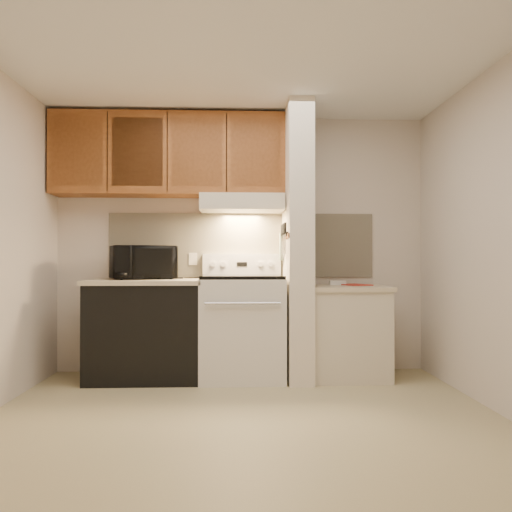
{
  "coord_description": "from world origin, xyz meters",
  "views": [
    {
      "loc": [
        -0.06,
        -3.44,
        1.08
      ],
      "look_at": [
        0.11,
        0.75,
        1.12
      ],
      "focal_mm": 35.0,
      "sensor_mm": 36.0,
      "label": 1
    }
  ],
  "objects": [
    {
      "name": "cab_door_c",
      "position": [
        -0.42,
        1.17,
        2.08
      ],
      "size": [
        0.46,
        0.01,
        0.63
      ],
      "primitive_type": "cube",
      "color": "#955326",
      "rests_on": "upper_cabinets"
    },
    {
      "name": "knife_blade_b",
      "position": [
        0.38,
        1.02,
        1.21
      ],
      "size": [
        0.01,
        0.04,
        0.18
      ],
      "primitive_type": "cube",
      "color": "silver",
      "rests_on": "knife_strip"
    },
    {
      "name": "cooktop",
      "position": [
        0.0,
        1.16,
        0.94
      ],
      "size": [
        0.74,
        0.64,
        0.03
      ],
      "primitive_type": "cube",
      "color": "black",
      "rests_on": "range_body"
    },
    {
      "name": "floor",
      "position": [
        0.0,
        0.0,
        0.0
      ],
      "size": [
        3.6,
        3.6,
        0.0
      ],
      "primitive_type": "plane",
      "color": "tan",
      "rests_on": "ground"
    },
    {
      "name": "range_knob_left_inner",
      "position": [
        -0.18,
        1.4,
        1.05
      ],
      "size": [
        0.05,
        0.02,
        0.05
      ],
      "primitive_type": "cylinder",
      "rotation": [
        1.57,
        0.0,
        0.0
      ],
      "color": "silver",
      "rests_on": "range_backguard"
    },
    {
      "name": "white_box",
      "position": [
        0.92,
        1.33,
        0.87
      ],
      "size": [
        0.15,
        0.11,
        0.04
      ],
      "primitive_type": "cube",
      "rotation": [
        0.0,
        0.0,
        -0.04
      ],
      "color": "white",
      "rests_on": "right_countertop"
    },
    {
      "name": "upper_cabinets",
      "position": [
        -0.69,
        1.32,
        2.08
      ],
      "size": [
        2.18,
        0.33,
        0.77
      ],
      "primitive_type": "cube",
      "color": "#955326",
      "rests_on": "wall_back"
    },
    {
      "name": "left_countertop",
      "position": [
        -0.88,
        1.17,
        0.89
      ],
      "size": [
        1.04,
        0.67,
        0.04
      ],
      "primitive_type": "cube",
      "color": "beige",
      "rests_on": "dishwasher_front"
    },
    {
      "name": "wall_right",
      "position": [
        1.8,
        0.0,
        1.25
      ],
      "size": [
        0.02,
        3.0,
        2.5
      ],
      "primitive_type": "cube",
      "color": "beige",
      "rests_on": "floor"
    },
    {
      "name": "range_hood",
      "position": [
        0.0,
        1.28,
        1.62
      ],
      "size": [
        0.78,
        0.44,
        0.15
      ],
      "primitive_type": "cube",
      "color": "beige",
      "rests_on": "upper_cabinets"
    },
    {
      "name": "red_folder",
      "position": [
        1.07,
        1.25,
        0.85
      ],
      "size": [
        0.3,
        0.35,
        0.01
      ],
      "primitive_type": "cube",
      "rotation": [
        0.0,
        0.0,
        0.35
      ],
      "color": "#B02D21",
      "rests_on": "right_countertop"
    },
    {
      "name": "cab_gap_a",
      "position": [
        -1.23,
        1.16,
        2.08
      ],
      "size": [
        0.01,
        0.01,
        0.73
      ],
      "primitive_type": "cube",
      "color": "black",
      "rests_on": "upper_cabinets"
    },
    {
      "name": "cab_door_b",
      "position": [
        -0.96,
        1.17,
        2.08
      ],
      "size": [
        0.46,
        0.01,
        0.63
      ],
      "primitive_type": "cube",
      "color": "#955326",
      "rests_on": "upper_cabinets"
    },
    {
      "name": "backsplash",
      "position": [
        0.0,
        1.49,
        1.24
      ],
      "size": [
        2.6,
        0.02,
        0.63
      ],
      "primitive_type": "cube",
      "color": "beige",
      "rests_on": "wall_back"
    },
    {
      "name": "knife_blade_e",
      "position": [
        0.38,
        1.26,
        1.21
      ],
      "size": [
        0.01,
        0.04,
        0.18
      ],
      "primitive_type": "cube",
      "color": "silver",
      "rests_on": "knife_strip"
    },
    {
      "name": "spoon_rest",
      "position": [
        -0.69,
        1.36,
        0.92
      ],
      "size": [
        0.25,
        0.11,
        0.02
      ],
      "primitive_type": "cube",
      "rotation": [
        0.0,
        0.0,
        0.12
      ],
      "color": "black",
      "rests_on": "left_countertop"
    },
    {
      "name": "dishwasher_front",
      "position": [
        -0.88,
        1.17,
        0.43
      ],
      "size": [
        1.0,
        0.63,
        0.87
      ],
      "primitive_type": "cube",
      "color": "black",
      "rests_on": "floor"
    },
    {
      "name": "knife_handle_a",
      "position": [
        0.38,
        0.93,
        1.37
      ],
      "size": [
        0.02,
        0.02,
        0.1
      ],
      "primitive_type": "cylinder",
      "color": "black",
      "rests_on": "knife_strip"
    },
    {
      "name": "teal_jar",
      "position": [
        -1.11,
        1.39,
        0.96
      ],
      "size": [
        0.11,
        0.11,
        0.09
      ],
      "primitive_type": "cylinder",
      "rotation": [
        0.0,
        0.0,
        0.29
      ],
      "color": "#275E61",
      "rests_on": "left_countertop"
    },
    {
      "name": "oven_handle",
      "position": [
        0.0,
        0.8,
        0.72
      ],
      "size": [
        0.65,
        0.02,
        0.02
      ],
      "primitive_type": "cylinder",
      "rotation": [
        0.0,
        1.57,
        0.0
      ],
      "color": "silver",
      "rests_on": "range_body"
    },
    {
      "name": "oven_window",
      "position": [
        0.0,
        0.84,
        0.5
      ],
      "size": [
        0.5,
        0.01,
        0.3
      ],
      "primitive_type": "cube",
      "color": "black",
      "rests_on": "range_body"
    },
    {
      "name": "oven_mitt",
      "position": [
        0.38,
        1.32,
        1.22
      ],
      "size": [
        0.03,
        0.11,
        0.26
      ],
      "primitive_type": "cube",
      "color": "gray",
      "rests_on": "partition_pillar"
    },
    {
      "name": "range_display",
      "position": [
        0.0,
        1.4,
        1.05
      ],
      "size": [
        0.1,
        0.01,
        0.04
      ],
      "primitive_type": "cube",
      "color": "black",
      "rests_on": "range_backguard"
    },
    {
      "name": "outlet",
      "position": [
        -0.48,
        1.48,
        1.1
      ],
      "size": [
        0.08,
        0.01,
        0.12
      ],
      "primitive_type": "cube",
      "color": "beige",
      "rests_on": "backsplash"
    },
    {
      "name": "range_knob_left_outer",
      "position": [
        -0.28,
        1.4,
        1.05
      ],
      "size": [
        0.05,
        0.02,
        0.05
      ],
      "primitive_type": "cylinder",
      "rotation": [
        1.57,
        0.0,
        0.0
      ],
      "color": "silver",
      "rests_on": "range_backguard"
    },
    {
      "name": "knife_handle_e",
      "position": [
        0.38,
        1.27,
        1.37
      ],
      "size": [
        0.02,
        0.02,
        0.1
      ],
      "primitive_type": "cylinder",
      "color": "black",
      "rests_on": "knife_strip"
    },
    {
      "name": "cab_door_d",
      "position": [
        0.13,
        1.17,
        2.08
      ],
      "size": [
        0.46,
        0.01,
        0.63
      ],
      "primitive_type": "cube",
      "color": "#955326",
      "rests_on": "upper_cabinets"
    },
    {
      "name": "knife_handle_d",
      "position": [
        0.38,
        1.19,
        1.37
      ],
      "size": [
        0.02,
        0.02,
        0.1
      ],
      "primitive_type": "cylinder",
      "color": "black",
      "rests_on": "knife_strip"
    },
    {
      "name": "knife_handle_c",
      "position": [
        0.38,
        1.1,
        1.37
      ],
      "size": [
        0.02,
        0.02,
        0.1
      ],
      "primitive_type": "cylinder",
      "color": "black",
      "rests_on": "knife_strip"
    },
    {
      "name": "hood_lip",
      "position": [
        0.0,
        1.07,
        1.58
      ],
      "size": [
        0.78,
        0.04,
        0.06
      ],
      "primitive_type": "cube",
      "color": "beige",
      "rests_on": "range_hood"
    },
    {
      "name": "pillar_trim",
      "position": [
        0.39,
        1.15,
        1.3
      ],
      "size": [
        0.01,
        0.7,
        0.04
      ],
      "primitive_type": "cube",
      "color": "#955326",
      "rests_on": "partition_pillar"
    },
    {
      "name": "range_knob_right_inner",
      "position": [
        0.18,
        1.4,
        1.05
      ],
      "size": [
        0.05,
        0.02,
        0.05
      ],
      "primitive_type": "cylinder",
      "rotation": [
        1.57,
        0.0,
        0.0
      ],
      "color": "silver",
      "rests_on": "range_backguard"
    },
    {
      "name": "ceiling",
      "position": [
        0.0,
        0.0,
        2.5
      ],
      "size": [
        3.6,
        3.6,
        0.0
      ],
      "primitive_type": "plane",
      "rotation": [
        3.14,
        0.0,
        0.0
      ],
      "color": "white",
      "rests_on": "wall_back"
    },
    {
      "name": "knife_blade_c",
      "position": [
        0.38,
        1.09,
        1.2
      ],
      "size": [
        0.01,
        0.04,
        0.2
      ],
      "primitive_type": "cube",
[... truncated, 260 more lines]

